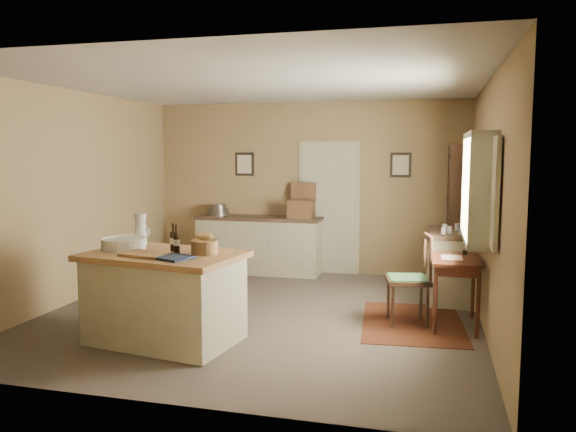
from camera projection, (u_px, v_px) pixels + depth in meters
The scene contains 16 objects.
ground at pixel (262, 313), 6.68m from camera, with size 5.00×5.00×0.00m, color brown.
wall_back at pixel (308, 188), 8.93m from camera, with size 5.00×0.10×2.70m, color olive.
wall_front at pixel (161, 228), 4.12m from camera, with size 5.00×0.10×2.70m, color olive.
wall_left at pixel (74, 196), 7.14m from camera, with size 0.10×5.00×2.70m, color olive.
wall_right at pixel (488, 206), 5.91m from camera, with size 0.10×5.00×2.70m, color olive.
ceiling at pixel (261, 82), 6.37m from camera, with size 5.00×5.00×0.00m, color silver.
door at pixel (329, 207), 8.85m from camera, with size 0.97×0.06×2.11m, color #BAB99E.
framed_prints at pixel (320, 165), 8.82m from camera, with size 2.82×0.02×0.38m.
window at pixel (483, 188), 5.71m from camera, with size 0.25×1.99×1.12m.
work_island at pixel (164, 295), 5.65m from camera, with size 1.65×1.21×1.20m.
sideboard at pixel (260, 243), 8.92m from camera, with size 1.99×0.57×1.18m.
rug at pixel (412, 323), 6.30m from camera, with size 1.10×1.60×0.01m, color #49220E.
writing_desk at pixel (456, 267), 6.12m from camera, with size 0.50×0.82×0.82m.
desk_chair at pixel (408, 280), 6.23m from camera, with size 0.46×0.46×0.99m, color black, non-canonical shape.
right_cabinet at pixel (452, 265), 7.27m from camera, with size 0.60×1.08×0.99m.
shelving_unit at pixel (463, 218), 7.80m from camera, with size 0.34×0.91×2.01m.
Camera 1 is at (1.92, -6.22, 1.90)m, focal length 35.00 mm.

